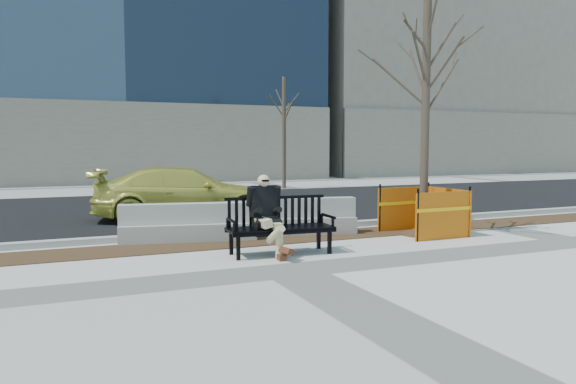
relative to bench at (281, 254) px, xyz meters
name	(u,v)px	position (x,y,z in m)	size (l,w,h in m)	color
ground	(290,270)	(-0.34, -1.20, 0.00)	(120.00, 120.00, 0.00)	beige
mulch_strip	(238,242)	(-0.34, 1.40, 0.00)	(40.00, 1.20, 0.02)	#47301C
asphalt_street	(174,208)	(-0.34, 7.60, 0.00)	(60.00, 10.40, 0.01)	black
curb	(224,232)	(-0.34, 2.35, 0.06)	(60.00, 0.25, 0.12)	#9E9B93
bench	(281,254)	(0.00, 0.00, 0.00)	(1.91, 0.69, 1.02)	black
seated_man	(265,255)	(-0.26, 0.07, 0.00)	(0.59, 0.99, 1.38)	black
tree_fence	(423,234)	(3.62, 0.74, 0.00)	(2.12, 2.12, 5.31)	orange
sedan	(186,219)	(-0.55, 5.09, 0.00)	(1.88, 4.63, 1.34)	gold
jersey_barrier_left	(189,241)	(-1.20, 1.92, 0.00)	(2.69, 0.54, 0.77)	#A8A59D
jersey_barrier_right	(292,234)	(1.02, 1.84, 0.00)	(2.77, 0.55, 0.79)	gray
far_tree_right	(284,188)	(5.70, 13.40, 0.00)	(1.95, 1.95, 5.27)	brown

